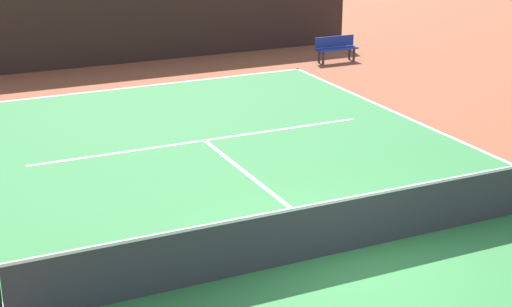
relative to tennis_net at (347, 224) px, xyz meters
The scene contains 9 objects.
ground_plane 0.51m from the tennis_net, ahead, with size 80.00×80.00×0.00m, color brown.
court_surface 0.50m from the tennis_net, ahead, with size 11.00×24.00×0.01m, color #2D7238.
baseline_far 11.96m from the tennis_net, 90.00° to the left, with size 11.00×0.10×0.00m, color white.
service_line_far 6.42m from the tennis_net, 90.00° to the left, with size 8.26×0.10×0.00m, color white.
centre_service_line 3.24m from the tennis_net, 90.00° to the left, with size 0.10×6.40×0.00m, color white.
back_wall 15.38m from the tennis_net, 90.00° to the left, with size 18.13×0.30×2.56m, color black.
stands_tier_lower 16.74m from the tennis_net, 90.00° to the left, with size 18.13×2.40×2.84m, color #9E9E99.
tennis_net is the anchor object (origin of this frame).
player_bench 14.37m from the tennis_net, 60.09° to the left, with size 1.50×0.40×0.85m.
Camera 1 is at (-6.24, -9.84, 5.82)m, focal length 54.26 mm.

